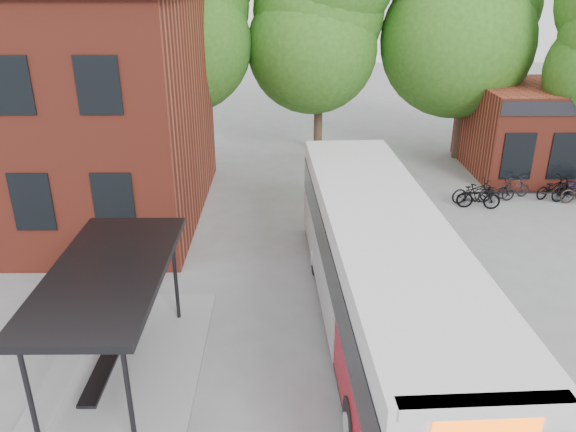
{
  "coord_description": "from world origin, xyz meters",
  "views": [
    {
      "loc": [
        -0.78,
        -11.42,
        8.54
      ],
      "look_at": [
        -0.66,
        3.8,
        2.0
      ],
      "focal_mm": 35.0,
      "sensor_mm": 36.0,
      "label": 1
    }
  ],
  "objects_px": {
    "bicycle_0": "(473,191)",
    "bicycle_2": "(496,192)",
    "bus_shelter": "(115,326)",
    "city_bus": "(380,276)",
    "bicycle_3": "(514,188)",
    "bicycle_4": "(553,187)",
    "bicycle_1": "(479,197)",
    "bicycle_5": "(571,189)"
  },
  "relations": [
    {
      "from": "bicycle_0",
      "to": "bicycle_2",
      "type": "xyz_separation_m",
      "value": [
        0.98,
        0.09,
        -0.07
      ]
    },
    {
      "from": "bus_shelter",
      "to": "city_bus",
      "type": "relative_size",
      "value": 0.53
    },
    {
      "from": "bicycle_3",
      "to": "bicycle_4",
      "type": "height_order",
      "value": "bicycle_4"
    },
    {
      "from": "city_bus",
      "to": "bicycle_1",
      "type": "relative_size",
      "value": 7.77
    },
    {
      "from": "bicycle_4",
      "to": "bicycle_5",
      "type": "bearing_deg",
      "value": -147.9
    },
    {
      "from": "bus_shelter",
      "to": "bicycle_1",
      "type": "relative_size",
      "value": 4.14
    },
    {
      "from": "bicycle_2",
      "to": "bicycle_3",
      "type": "height_order",
      "value": "bicycle_3"
    },
    {
      "from": "bicycle_0",
      "to": "bicycle_4",
      "type": "relative_size",
      "value": 1.08
    },
    {
      "from": "city_bus",
      "to": "bicycle_0",
      "type": "xyz_separation_m",
      "value": [
        5.31,
        9.04,
        -1.18
      ]
    },
    {
      "from": "bicycle_5",
      "to": "bus_shelter",
      "type": "bearing_deg",
      "value": 112.19
    },
    {
      "from": "bicycle_1",
      "to": "bicycle_3",
      "type": "relative_size",
      "value": 1.12
    },
    {
      "from": "city_bus",
      "to": "bicycle_3",
      "type": "bearing_deg",
      "value": 50.48
    },
    {
      "from": "bus_shelter",
      "to": "bicycle_4",
      "type": "relative_size",
      "value": 4.03
    },
    {
      "from": "bicycle_0",
      "to": "bicycle_1",
      "type": "height_order",
      "value": "bicycle_1"
    },
    {
      "from": "bicycle_2",
      "to": "bus_shelter",
      "type": "bearing_deg",
      "value": 120.73
    },
    {
      "from": "bicycle_3",
      "to": "bicycle_4",
      "type": "bearing_deg",
      "value": -105.17
    },
    {
      "from": "bicycle_1",
      "to": "city_bus",
      "type": "bearing_deg",
      "value": 157.15
    },
    {
      "from": "bicycle_3",
      "to": "bicycle_4",
      "type": "xyz_separation_m",
      "value": [
        1.62,
        0.01,
        0.0
      ]
    },
    {
      "from": "city_bus",
      "to": "bicycle_0",
      "type": "distance_m",
      "value": 10.55
    },
    {
      "from": "city_bus",
      "to": "bicycle_2",
      "type": "bearing_deg",
      "value": 52.78
    },
    {
      "from": "bicycle_4",
      "to": "bicycle_5",
      "type": "height_order",
      "value": "bicycle_5"
    },
    {
      "from": "bicycle_4",
      "to": "city_bus",
      "type": "bearing_deg",
      "value": 113.01
    },
    {
      "from": "bicycle_1",
      "to": "bicycle_3",
      "type": "height_order",
      "value": "bicycle_1"
    },
    {
      "from": "bus_shelter",
      "to": "bicycle_0",
      "type": "xyz_separation_m",
      "value": [
        11.42,
        10.82,
        -0.96
      ]
    },
    {
      "from": "bus_shelter",
      "to": "bicycle_5",
      "type": "xyz_separation_m",
      "value": [
        15.46,
        10.93,
        -0.91
      ]
    },
    {
      "from": "bicycle_0",
      "to": "bicycle_1",
      "type": "bearing_deg",
      "value": 167.36
    },
    {
      "from": "bicycle_2",
      "to": "bicycle_4",
      "type": "distance_m",
      "value": 2.51
    },
    {
      "from": "bicycle_0",
      "to": "bicycle_3",
      "type": "relative_size",
      "value": 1.24
    },
    {
      "from": "bicycle_1",
      "to": "bicycle_4",
      "type": "distance_m",
      "value": 3.65
    },
    {
      "from": "bicycle_2",
      "to": "bicycle_0",
      "type": "bearing_deg",
      "value": 84.51
    },
    {
      "from": "bicycle_0",
      "to": "bicycle_1",
      "type": "distance_m",
      "value": 0.65
    },
    {
      "from": "bicycle_0",
      "to": "bicycle_2",
      "type": "distance_m",
      "value": 0.99
    },
    {
      "from": "city_bus",
      "to": "bicycle_4",
      "type": "relative_size",
      "value": 7.57
    },
    {
      "from": "bicycle_2",
      "to": "bicycle_4",
      "type": "bearing_deg",
      "value": -91.26
    },
    {
      "from": "bicycle_0",
      "to": "bicycle_1",
      "type": "relative_size",
      "value": 1.11
    },
    {
      "from": "bicycle_1",
      "to": "bicycle_2",
      "type": "bearing_deg",
      "value": -43.46
    },
    {
      "from": "city_bus",
      "to": "bicycle_1",
      "type": "xyz_separation_m",
      "value": [
        5.31,
        8.39,
        -1.16
      ]
    },
    {
      "from": "bicycle_1",
      "to": "bicycle_4",
      "type": "height_order",
      "value": "bicycle_1"
    },
    {
      "from": "bicycle_1",
      "to": "bicycle_3",
      "type": "xyz_separation_m",
      "value": [
        1.84,
        1.14,
        -0.05
      ]
    },
    {
      "from": "bicycle_1",
      "to": "bicycle_5",
      "type": "distance_m",
      "value": 4.11
    },
    {
      "from": "bicycle_4",
      "to": "bicycle_0",
      "type": "bearing_deg",
      "value": 73.76
    },
    {
      "from": "bicycle_2",
      "to": "bicycle_1",
      "type": "bearing_deg",
      "value": 116.46
    }
  ]
}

